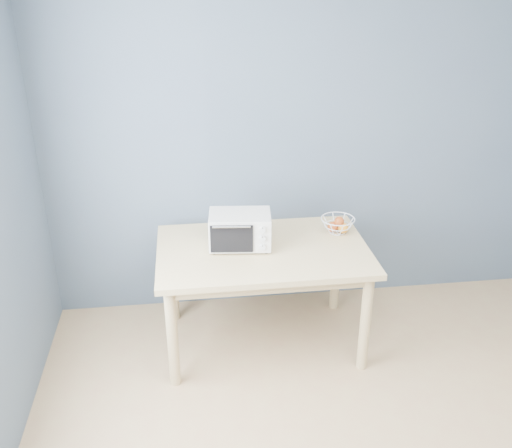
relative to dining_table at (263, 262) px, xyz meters
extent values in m
cube|color=slate|center=(0.50, 0.60, 0.65)|extent=(4.00, 0.01, 2.60)
cube|color=#DCC284|center=(0.00, 0.00, 0.08)|extent=(1.40, 0.90, 0.04)
cylinder|color=#DCC284|center=(-0.62, -0.37, -0.29)|extent=(0.07, 0.07, 0.71)
cylinder|color=#DCC284|center=(0.62, -0.37, -0.29)|extent=(0.07, 0.07, 0.71)
cylinder|color=#DCC284|center=(-0.62, 0.37, -0.29)|extent=(0.07, 0.07, 0.71)
cylinder|color=#DCC284|center=(0.62, 0.37, -0.29)|extent=(0.07, 0.07, 0.71)
cube|color=beige|center=(-0.15, 0.05, 0.23)|extent=(0.43, 0.31, 0.22)
cube|color=black|center=(-0.20, 0.06, 0.22)|extent=(0.28, 0.26, 0.17)
cube|color=black|center=(-0.21, -0.08, 0.22)|extent=(0.27, 0.04, 0.19)
cylinder|color=silver|center=(-0.22, -0.10, 0.32)|extent=(0.24, 0.04, 0.01)
cube|color=beige|center=(-0.02, -0.09, 0.23)|extent=(0.11, 0.02, 0.21)
cylinder|color=black|center=(-0.33, -0.03, 0.11)|extent=(0.02, 0.02, 0.01)
cylinder|color=black|center=(0.01, -0.07, 0.11)|extent=(0.02, 0.02, 0.01)
cylinder|color=black|center=(-0.31, 0.17, 0.11)|extent=(0.02, 0.02, 0.01)
cylinder|color=black|center=(0.03, 0.14, 0.11)|extent=(0.02, 0.02, 0.01)
cylinder|color=silver|center=(-0.02, -0.11, 0.29)|extent=(0.04, 0.02, 0.04)
cylinder|color=silver|center=(-0.02, -0.11, 0.23)|extent=(0.04, 0.02, 0.04)
cylinder|color=silver|center=(-0.02, -0.11, 0.16)|extent=(0.04, 0.02, 0.04)
torus|color=silver|center=(0.55, 0.17, 0.21)|extent=(0.25, 0.25, 0.01)
torus|color=silver|center=(0.55, 0.17, 0.16)|extent=(0.20, 0.20, 0.01)
torus|color=silver|center=(0.55, 0.17, 0.11)|extent=(0.12, 0.12, 0.01)
sphere|color=#C03A19|center=(0.52, 0.18, 0.14)|extent=(0.07, 0.07, 0.07)
sphere|color=orange|center=(0.59, 0.15, 0.14)|extent=(0.07, 0.07, 0.07)
sphere|color=tan|center=(0.55, 0.22, 0.14)|extent=(0.07, 0.07, 0.07)
sphere|color=#C03A19|center=(0.56, 0.16, 0.19)|extent=(0.07, 0.07, 0.07)
camera|label=1|loc=(-0.48, -3.33, 1.84)|focal=40.00mm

